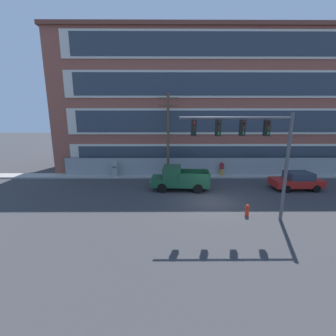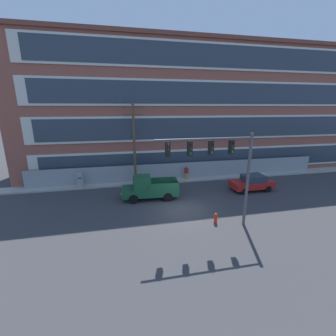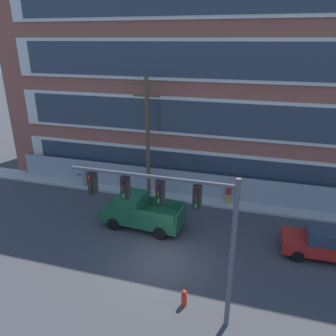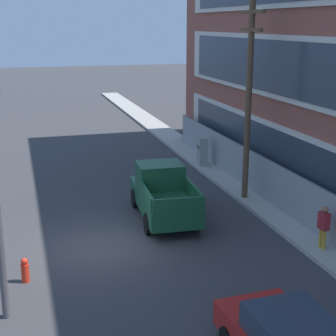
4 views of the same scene
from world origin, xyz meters
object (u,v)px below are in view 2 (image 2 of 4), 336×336
Objects in this scene: fire_hydrant at (216,218)px; sedan_red at (252,183)px; pedestrian_near_cabinet at (186,172)px; pickup_truck_dark_green at (149,188)px; utility_pole_near_corner at (134,141)px; traffic_signal_mast at (219,159)px; electrical_cabinet at (80,181)px.

sedan_red is at bearing 41.29° from fire_hydrant.
pedestrian_near_cabinet is at bearing 85.86° from fire_hydrant.
utility_pole_near_corner is at bearing 102.58° from pickup_truck_dark_green.
traffic_signal_mast is 14.92m from electrical_cabinet.
utility_pole_near_corner is at bearing -0.33° from electrical_cabinet.
electrical_cabinet is at bearing 148.01° from pickup_truck_dark_green.
sedan_red reaches higher than fire_hydrant.
electrical_cabinet is at bearing 166.37° from sedan_red.
pickup_truck_dark_green is 10.30m from sedan_red.
pickup_truck_dark_green is 5.51m from utility_pole_near_corner.
utility_pole_near_corner reaches higher than pedestrian_near_cabinet.
pedestrian_near_cabinet is at bearing 84.59° from traffic_signal_mast.
pickup_truck_dark_green is at bearing -77.42° from utility_pole_near_corner.
pickup_truck_dark_green is 6.58× the size of fire_hydrant.
utility_pole_near_corner reaches higher than fire_hydrant.
sedan_red is (10.30, -0.03, -0.17)m from pickup_truck_dark_green.
sedan_red is 17.24m from electrical_cabinet.
pedestrian_near_cabinet is (0.98, 10.32, -3.86)m from traffic_signal_mast.
fire_hydrant is at bearing -62.33° from utility_pole_near_corner.
pedestrian_near_cabinet reaches higher than fire_hydrant.
traffic_signal_mast reaches higher than electrical_cabinet.
pedestrian_near_cabinet is at bearing 1.27° from electrical_cabinet.
electrical_cabinet is 14.21m from fire_hydrant.
traffic_signal_mast is 4.49m from fire_hydrant.
utility_pole_near_corner is 6.75m from electrical_cabinet.
traffic_signal_mast is 11.06m from pedestrian_near_cabinet.
traffic_signal_mast is at bearing -116.25° from fire_hydrant.
pedestrian_near_cabinet is at bearing 41.76° from pickup_truck_dark_green.
sedan_red is 5.37× the size of fire_hydrant.
electrical_cabinet is (-10.26, 10.07, -4.00)m from traffic_signal_mast.
traffic_signal_mast is 0.76× the size of utility_pole_near_corner.
electrical_cabinet reaches higher than fire_hydrant.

